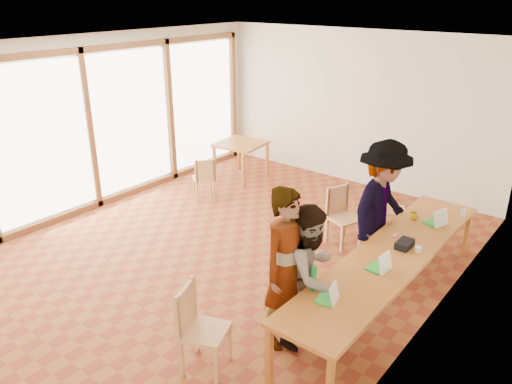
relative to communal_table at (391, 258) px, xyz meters
The scene contains 24 objects.
ground 2.62m from the communal_table, behind, with size 8.00×8.00×0.00m, color brown.
wall_back 4.51m from the communal_table, 124.32° to the left, with size 6.00×0.10×3.00m, color silver.
wall_right 1.00m from the communal_table, 34.05° to the right, with size 0.10×8.00×3.00m, color silver.
window_wall 5.53m from the communal_table, behind, with size 0.10×8.00×3.00m, color white.
ceiling 3.43m from the communal_table, behind, with size 6.00×8.00×0.04m, color white.
communal_table is the anchor object (origin of this frame).
side_table 5.01m from the communal_table, 151.11° to the left, with size 0.90×0.90×0.75m.
chair_near 2.45m from the communal_table, 116.58° to the right, with size 0.57×0.57×0.50m.
chair_mid 1.15m from the communal_table, 143.26° to the right, with size 0.46×0.46×0.46m.
chair_far 1.78m from the communal_table, 138.69° to the left, with size 0.54×0.54×0.48m.
chair_empty 2.12m from the communal_table, 115.65° to the left, with size 0.53×0.53×0.45m.
chair_spare 4.28m from the communal_table, 165.22° to the left, with size 0.52×0.52×0.43m.
person_near 1.42m from the communal_table, 115.82° to the right, with size 0.67×0.44×1.84m, color gray.
person_mid 1.16m from the communal_table, 113.28° to the right, with size 0.79×0.61×1.62m, color gray.
person_far 0.87m from the communal_table, 124.34° to the left, with size 1.23×0.71×1.91m, color gray.
laptop_near 1.29m from the communal_table, 93.49° to the right, with size 0.25×0.27×0.19m.
laptop_mid 0.42m from the communal_table, 81.48° to the right, with size 0.24×0.27×0.21m.
laptop_far 1.15m from the communal_table, 83.18° to the left, with size 0.30×0.32×0.22m.
yellow_mug 1.12m from the communal_table, 99.08° to the left, with size 0.12×0.12×0.10m, color gold.
green_bottle 1.27m from the communal_table, 104.56° to the right, with size 0.07×0.07×0.28m, color #1E7E3C.
clear_glass 1.67m from the communal_table, 79.05° to the left, with size 0.07×0.07×0.09m, color silver.
condiment_cup 0.35m from the communal_table, 49.68° to the left, with size 0.08×0.08×0.06m, color white.
pink_phone 0.49m from the communal_table, 109.18° to the left, with size 0.05×0.10×0.01m, color #E64B78.
black_pouch 0.28m from the communal_table, 78.28° to the left, with size 0.16×0.26×0.09m, color black.
Camera 1 is at (4.49, -4.73, 3.68)m, focal length 35.00 mm.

